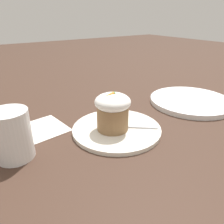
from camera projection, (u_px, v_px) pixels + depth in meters
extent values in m
plane|color=#3D281E|center=(117.00, 131.00, 0.56)|extent=(4.00, 4.00, 0.00)
cylinder|color=white|center=(117.00, 129.00, 0.56)|extent=(0.23, 0.23, 0.01)
cylinder|color=olive|center=(112.00, 117.00, 0.54)|extent=(0.08, 0.08, 0.06)
ellipsoid|color=white|center=(112.00, 102.00, 0.53)|extent=(0.09, 0.09, 0.04)
cone|color=orange|center=(109.00, 94.00, 0.51)|extent=(0.02, 0.01, 0.01)
sphere|color=green|center=(113.00, 93.00, 0.52)|extent=(0.01, 0.01, 0.01)
cube|color=silver|center=(139.00, 127.00, 0.56)|extent=(0.08, 0.07, 0.00)
ellipsoid|color=silver|center=(116.00, 125.00, 0.56)|extent=(0.05, 0.05, 0.01)
cylinder|color=white|center=(12.00, 135.00, 0.44)|extent=(0.08, 0.08, 0.11)
cylinder|color=white|center=(190.00, 101.00, 0.73)|extent=(0.27, 0.27, 0.02)
cube|color=white|center=(37.00, 130.00, 0.57)|extent=(0.16, 0.14, 0.00)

